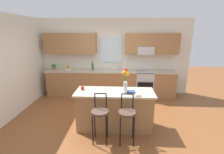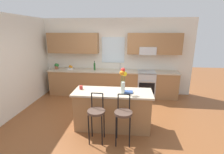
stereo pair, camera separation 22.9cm
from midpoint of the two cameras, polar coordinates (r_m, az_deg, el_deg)
ground_plane at (r=4.56m, az=-0.74°, el=-14.06°), size 14.00×14.00×0.00m
wall_left at (r=5.29m, az=-29.15°, el=3.75°), size 0.12×4.60×2.70m
back_wall_assembly at (r=5.98m, az=1.70°, el=8.44°), size 5.60×0.50×2.70m
counter_run at (r=5.93m, az=1.21°, el=-1.99°), size 4.56×0.64×0.92m
sink_faucet at (r=5.90m, az=3.94°, el=3.87°), size 0.02×0.13×0.23m
oven_range at (r=5.93m, az=12.73°, el=-2.43°), size 0.60×0.64×0.92m
kitchen_island at (r=3.98m, az=1.88°, el=-11.21°), size 1.81×0.68×0.92m
bar_stool_near at (r=3.44m, az=-3.49°, el=-12.55°), size 0.36×0.36×1.04m
bar_stool_middle at (r=3.40m, az=5.93°, el=-12.97°), size 0.36×0.36×1.04m
flower_vase at (r=3.60m, az=5.66°, el=-0.63°), size 0.16×0.15×0.57m
mug_ceramic at (r=3.96m, az=-9.03°, el=-3.61°), size 0.08×0.08×0.09m
cookbook at (r=3.75m, az=7.42°, el=-5.17°), size 0.20×0.15×0.03m
fruit_bowl_oranges at (r=6.12m, az=-13.22°, el=3.02°), size 0.24×0.24×0.16m
bottle_olive_oil at (r=5.87m, az=-4.94°, el=3.67°), size 0.06×0.06×0.32m
potted_plant_small at (r=6.29m, az=-17.63°, el=3.72°), size 0.18×0.12×0.22m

